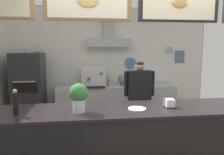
{
  "coord_description": "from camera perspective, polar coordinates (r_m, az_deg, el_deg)",
  "views": [
    {
      "loc": [
        -0.63,
        -2.78,
        1.79
      ],
      "look_at": [
        -0.18,
        0.79,
        1.3
      ],
      "focal_mm": 33.88,
      "sensor_mm": 36.0,
      "label": 1
    }
  ],
  "objects": [
    {
      "name": "condiment_plate",
      "position": [
        2.55,
        6.76,
        -8.36
      ],
      "size": [
        0.22,
        0.22,
        0.01
      ],
      "color": "white",
      "rests_on": "service_counter"
    },
    {
      "name": "shop_worker",
      "position": [
        4.06,
        7.3,
        -5.97
      ],
      "size": [
        0.58,
        0.24,
        1.55
      ],
      "rotation": [
        0.0,
        0.0,
        3.09
      ],
      "color": "#232328",
      "rests_on": "ground_plane"
    },
    {
      "name": "back_prep_counter",
      "position": [
        5.22,
        1.18,
        -7.13
      ],
      "size": [
        2.85,
        0.55,
        0.9
      ],
      "color": "#A3A5AD",
      "rests_on": "ground_plane"
    },
    {
      "name": "potted_oregano",
      "position": [
        5.15,
        2.83,
        -0.43
      ],
      "size": [
        0.22,
        0.22,
        0.27
      ],
      "color": "#4C4C51",
      "rests_on": "back_prep_counter"
    },
    {
      "name": "espresso_machine",
      "position": [
        5.01,
        -5.03,
        0.26
      ],
      "size": [
        0.56,
        0.49,
        0.47
      ],
      "color": "silver",
      "rests_on": "back_prep_counter"
    },
    {
      "name": "potted_rosemary",
      "position": [
        5.05,
        -1.67,
        -1.04
      ],
      "size": [
        0.18,
        0.18,
        0.21
      ],
      "color": "#9E563D",
      "rests_on": "back_prep_counter"
    },
    {
      "name": "back_wall_assembly",
      "position": [
        5.25,
        -0.39,
        4.65
      ],
      "size": [
        4.98,
        2.81,
        2.8
      ],
      "color": "gray",
      "rests_on": "ground_plane"
    },
    {
      "name": "service_counter",
      "position": [
        2.8,
        6.88,
        -18.8
      ],
      "size": [
        3.72,
        0.73,
        1.08
      ],
      "color": "black",
      "rests_on": "ground_plane"
    },
    {
      "name": "pizza_oven",
      "position": [
        5.09,
        -21.38,
        -3.37
      ],
      "size": [
        0.64,
        0.69,
        1.8
      ],
      "color": "#232326",
      "rests_on": "ground_plane"
    },
    {
      "name": "napkin_holder",
      "position": [
        2.71,
        15.24,
        -6.76
      ],
      "size": [
        0.13,
        0.13,
        0.12
      ],
      "color": "#262628",
      "rests_on": "service_counter"
    },
    {
      "name": "basil_vase",
      "position": [
        2.41,
        -8.98,
        -5.12
      ],
      "size": [
        0.21,
        0.21,
        0.33
      ],
      "color": "silver",
      "rests_on": "service_counter"
    },
    {
      "name": "pepper_grinder",
      "position": [
        2.53,
        -24.59,
        -6.04
      ],
      "size": [
        0.05,
        0.05,
        0.28
      ],
      "color": "black",
      "rests_on": "service_counter"
    }
  ]
}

